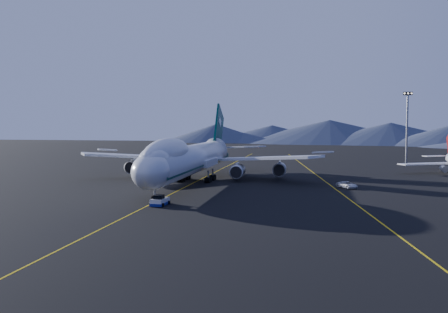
% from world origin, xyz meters
% --- Properties ---
extents(ground, '(500.00, 500.00, 0.00)m').
position_xyz_m(ground, '(0.00, 0.00, 0.00)').
color(ground, black).
rests_on(ground, ground).
extents(taxiway_line_main, '(0.25, 220.00, 0.01)m').
position_xyz_m(taxiway_line_main, '(0.00, 0.00, 0.01)').
color(taxiway_line_main, '#E0BC0D').
rests_on(taxiway_line_main, ground).
extents(taxiway_line_side, '(28.08, 198.09, 0.01)m').
position_xyz_m(taxiway_line_side, '(30.00, 10.00, 0.01)').
color(taxiway_line_side, '#E0BC0D').
rests_on(taxiway_line_side, ground).
extents(boeing_747, '(59.62, 72.43, 19.37)m').
position_xyz_m(boeing_747, '(0.00, 0.03, 5.81)').
color(boeing_747, silver).
rests_on(boeing_747, ground).
extents(pushback_tug, '(2.69, 4.39, 1.85)m').
position_xyz_m(pushback_tug, '(1.91, -29.50, 0.58)').
color(pushback_tug, silver).
rests_on(pushback_tug, ground).
extents(service_van, '(4.86, 5.48, 1.41)m').
position_xyz_m(service_van, '(34.32, -1.19, 0.70)').
color(service_van, silver).
rests_on(service_van, ground).
extents(floodlight_mast, '(2.97, 2.23, 24.04)m').
position_xyz_m(floodlight_mast, '(57.55, 65.23, 12.18)').
color(floodlight_mast, black).
rests_on(floodlight_mast, ground).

